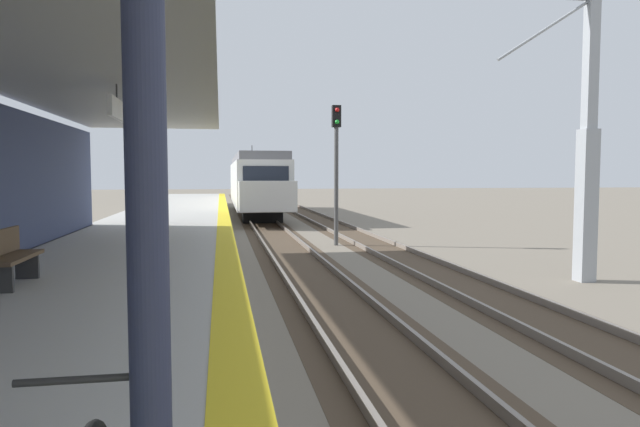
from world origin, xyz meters
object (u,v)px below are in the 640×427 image
(rail_signal_post, at_px, (336,160))
(platform_bench, at_px, (9,256))
(approaching_train, at_px, (256,182))
(catenary_pylon_far_side, at_px, (577,135))

(rail_signal_post, height_order, platform_bench, rail_signal_post)
(approaching_train, distance_m, platform_bench, 28.45)
(approaching_train, xyz_separation_m, platform_bench, (-5.55, -27.89, -0.80))
(approaching_train, height_order, catenary_pylon_far_side, catenary_pylon_far_side)
(rail_signal_post, height_order, catenary_pylon_far_side, catenary_pylon_far_side)
(catenary_pylon_far_side, bearing_deg, approaching_train, 104.22)
(approaching_train, distance_m, catenary_pylon_far_side, 25.64)
(catenary_pylon_far_side, bearing_deg, platform_bench, -165.42)
(approaching_train, relative_size, platform_bench, 12.25)
(catenary_pylon_far_side, distance_m, platform_bench, 12.43)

